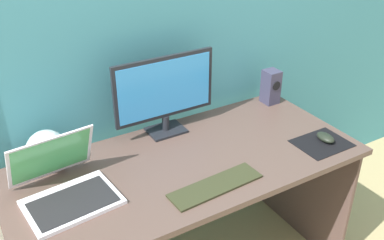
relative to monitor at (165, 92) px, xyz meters
The scene contains 9 objects.
wall_back 0.33m from the monitor, 102.92° to the left, with size 6.00×0.04×2.50m, color teal.
desk 0.46m from the monitor, 98.23° to the right, with size 1.58×0.72×0.75m.
monitor is the anchor object (origin of this frame).
speaker_right 0.66m from the monitor, ahead, with size 0.08×0.09×0.19m.
laptop 0.65m from the monitor, 156.57° to the right, with size 0.38×0.38×0.24m.
fishbowl 0.59m from the monitor, behind, with size 0.18×0.18×0.18m, color silver.
keyboard_external 0.54m from the monitor, 93.83° to the right, with size 0.41×0.12×0.01m, color #2D301C.
mousepad 0.78m from the monitor, 39.34° to the right, with size 0.25×0.20×0.00m, color black.
mouse 0.79m from the monitor, 37.63° to the right, with size 0.06×0.10×0.04m, color black.
Camera 1 is at (-0.80, -1.39, 1.85)m, focal length 40.78 mm.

